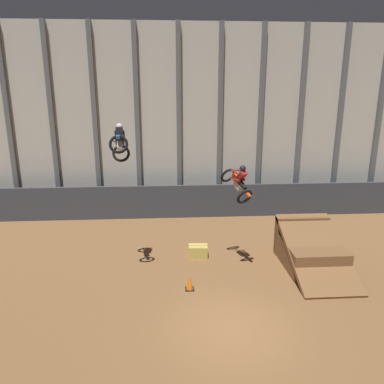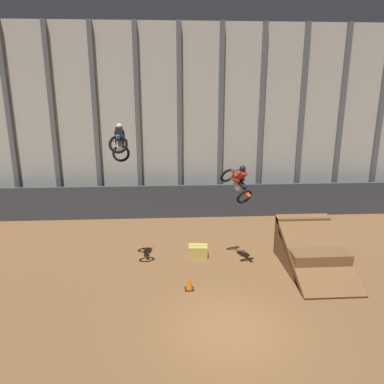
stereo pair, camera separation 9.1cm
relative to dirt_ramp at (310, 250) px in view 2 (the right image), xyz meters
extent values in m
plane|color=brown|center=(-4.37, -4.58, -0.69)|extent=(60.00, 60.00, 0.00)
cube|color=beige|center=(-4.37, 8.18, 5.07)|extent=(32.00, 0.12, 11.53)
cube|color=slate|center=(-15.77, 7.98, 5.07)|extent=(0.28, 0.28, 11.53)
cube|color=slate|center=(-13.23, 7.98, 5.07)|extent=(0.28, 0.28, 11.53)
cube|color=slate|center=(-10.70, 7.98, 5.07)|extent=(0.28, 0.28, 11.53)
cube|color=slate|center=(-8.17, 7.98, 5.07)|extent=(0.28, 0.28, 11.53)
cube|color=slate|center=(-5.63, 7.98, 5.07)|extent=(0.28, 0.28, 11.53)
cube|color=slate|center=(-3.10, 7.98, 5.07)|extent=(0.28, 0.28, 11.53)
cube|color=slate|center=(-0.57, 7.98, 5.07)|extent=(0.28, 0.28, 11.53)
cube|color=slate|center=(1.97, 7.98, 5.07)|extent=(0.28, 0.28, 11.53)
cube|color=slate|center=(4.50, 7.98, 5.07)|extent=(0.28, 0.28, 11.53)
cube|color=slate|center=(7.03, 7.98, 5.07)|extent=(0.28, 0.28, 11.53)
cube|color=#383D47|center=(-4.37, 6.80, 0.33)|extent=(31.36, 0.20, 2.05)
cube|color=brown|center=(0.00, -0.11, -0.13)|extent=(2.45, 3.05, 1.12)
cube|color=brown|center=(0.00, 1.16, 0.24)|extent=(2.50, 0.50, 1.87)
cube|color=brown|center=(0.00, -0.76, 0.24)|extent=(2.50, 4.43, 2.05)
torus|color=black|center=(-8.29, 0.34, 4.46)|extent=(0.75, 0.44, 0.71)
torus|color=black|center=(-8.21, -0.94, 5.02)|extent=(0.75, 0.44, 0.71)
cube|color=#B7B7BC|center=(-8.25, -0.30, 4.87)|extent=(0.22, 0.60, 0.47)
cube|color=blue|center=(-8.27, -0.06, 4.98)|extent=(0.23, 0.51, 0.40)
cube|color=black|center=(-8.25, -0.42, 5.16)|extent=(0.19, 0.57, 0.34)
cube|color=blue|center=(-8.21, -0.93, 5.30)|extent=(0.16, 0.36, 0.20)
cylinder|color=#B7B7BC|center=(-8.29, 0.27, 4.75)|extent=(0.08, 0.44, 0.42)
cylinder|color=black|center=(-8.29, 0.33, 4.98)|extent=(0.60, 0.33, 0.04)
cube|color=black|center=(-8.26, -0.13, 5.34)|extent=(0.29, 0.25, 0.52)
sphere|color=silver|center=(-8.28, 0.09, 5.59)|extent=(0.28, 0.36, 0.34)
cylinder|color=black|center=(-8.38, -0.18, 5.08)|extent=(0.13, 0.32, 0.42)
cylinder|color=black|center=(-8.14, -0.17, 5.08)|extent=(0.13, 0.32, 0.42)
cylinder|color=black|center=(-8.44, 0.09, 5.26)|extent=(0.11, 0.43, 0.42)
cylinder|color=black|center=(-8.12, 0.11, 5.26)|extent=(0.11, 0.43, 0.42)
torus|color=black|center=(-3.72, 0.65, 3.37)|extent=(0.85, 0.71, 0.70)
torus|color=black|center=(-3.19, -0.47, 2.71)|extent=(0.85, 0.71, 0.70)
cube|color=#B7B7BC|center=(-3.41, 0.00, 3.12)|extent=(0.42, 0.61, 0.49)
cube|color=#E54C19|center=(-3.44, 0.05, 3.38)|extent=(0.40, 0.54, 0.42)
cube|color=black|center=(-3.28, -0.28, 3.21)|extent=(0.38, 0.57, 0.37)
cube|color=#E54C19|center=(-3.10, -0.66, 2.89)|extent=(0.28, 0.37, 0.22)
cylinder|color=#B7B7BC|center=(-3.61, 0.40, 3.50)|extent=(0.10, 0.13, 0.55)
cylinder|color=black|center=(-3.54, 0.27, 3.69)|extent=(0.66, 0.06, 0.04)
cube|color=maroon|center=(-3.30, -0.24, 3.55)|extent=(0.46, 0.56, 0.48)
sphere|color=black|center=(-3.27, -0.29, 3.88)|extent=(0.39, 0.43, 0.35)
cylinder|color=maroon|center=(-3.48, -0.13, 3.35)|extent=(0.29, 0.44, 0.16)
cylinder|color=maroon|center=(-3.27, -0.03, 3.35)|extent=(0.29, 0.44, 0.16)
cylinder|color=maroon|center=(-3.53, -0.12, 3.68)|extent=(0.30, 0.51, 0.15)
cylinder|color=maroon|center=(-3.24, 0.01, 3.68)|extent=(0.30, 0.51, 0.15)
cube|color=black|center=(-5.57, -1.89, -0.68)|extent=(0.36, 0.36, 0.03)
cone|color=orange|center=(-5.57, -1.89, -0.39)|extent=(0.28, 0.28, 0.55)
cube|color=#CCB751|center=(-4.99, 1.10, -0.41)|extent=(0.94, 0.66, 0.56)
cube|color=#996623|center=(-4.99, 1.10, -0.41)|extent=(0.91, 0.10, 0.57)
camera|label=1|loc=(-6.36, -15.24, 7.09)|focal=35.00mm
camera|label=2|loc=(-6.27, -15.25, 7.09)|focal=35.00mm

